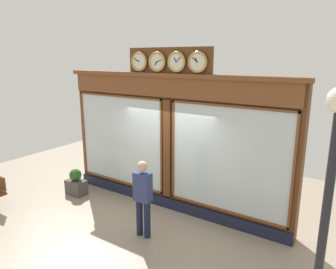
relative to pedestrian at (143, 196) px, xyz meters
The scene contains 6 objects.
ground_plane 1.72m from the pedestrian, 78.62° to the left, with size 14.00×14.00×0.00m, color gray.
shop_facade 1.73m from the pedestrian, 79.27° to the right, with size 6.26×0.42×3.97m.
pedestrian is the anchor object (origin of this frame).
street_lamp 3.93m from the pedestrian, 161.99° to the left, with size 0.28×0.28×3.47m.
planter_box 3.03m from the pedestrian, 12.46° to the right, with size 0.56×0.36×0.41m, color #4C4742.
planter_shrub 2.96m from the pedestrian, 12.46° to the right, with size 0.33×0.33×0.33m, color #285623.
Camera 1 is at (-4.09, 6.16, 3.75)m, focal length 33.68 mm.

